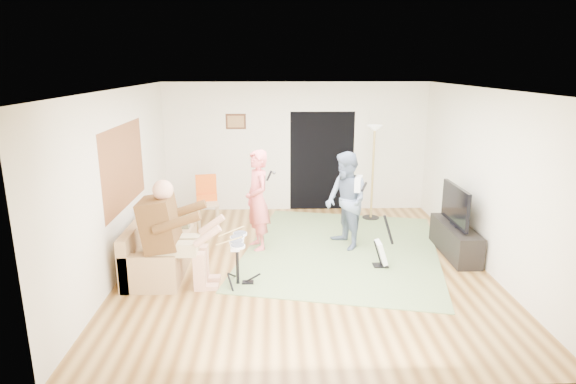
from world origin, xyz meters
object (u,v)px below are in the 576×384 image
object	(u,v)px
torchiere_lamp	(374,156)
guitar_spare	(382,252)
drum_kit	(237,264)
television	(455,205)
sofa	(157,251)
guitarist	(346,201)
tv_cabinet	(455,240)
dining_chair	(208,208)
singer	(257,200)

from	to	relation	value
torchiere_lamp	guitar_spare	bearing A→B (deg)	-97.49
drum_kit	torchiere_lamp	distance (m)	4.00
drum_kit	television	distance (m)	3.64
sofa	guitar_spare	bearing A→B (deg)	-1.68
guitarist	guitar_spare	size ratio (longest dim) A/B	1.97
tv_cabinet	guitarist	bearing A→B (deg)	168.11
tv_cabinet	guitar_spare	bearing A→B (deg)	-160.24
torchiere_lamp	dining_chair	xyz separation A→B (m)	(-3.25, -0.32, -0.95)
guitar_spare	dining_chair	xyz separation A→B (m)	(-2.93, 2.09, 0.11)
sofa	singer	size ratio (longest dim) A/B	1.12
sofa	television	distance (m)	4.79
guitarist	torchiere_lamp	size ratio (longest dim) A/B	0.87
torchiere_lamp	tv_cabinet	xyz separation A→B (m)	(1.00, -1.94, -1.05)
singer	guitar_spare	distance (m)	2.19
television	guitarist	bearing A→B (deg)	167.77
drum_kit	guitarist	size ratio (longest dim) A/B	0.43
sofa	television	bearing A→B (deg)	4.50
guitar_spare	torchiere_lamp	world-z (taller)	torchiere_lamp
guitar_spare	tv_cabinet	size ratio (longest dim) A/B	0.60
dining_chair	tv_cabinet	distance (m)	4.55
singer	guitarist	world-z (taller)	singer
sofa	dining_chair	distance (m)	2.06
singer	tv_cabinet	bearing A→B (deg)	62.74
drum_kit	tv_cabinet	world-z (taller)	drum_kit
sofa	television	xyz separation A→B (m)	(4.73, 0.37, 0.59)
sofa	television	world-z (taller)	television
sofa	guitarist	size ratio (longest dim) A/B	1.15
torchiere_lamp	television	distance (m)	2.20
torchiere_lamp	television	bearing A→B (deg)	-63.76
sofa	torchiere_lamp	distance (m)	4.55
television	tv_cabinet	bearing A→B (deg)	0.00
drum_kit	guitarist	xyz separation A→B (m)	(1.73, 1.39, 0.52)
singer	torchiere_lamp	xyz separation A→B (m)	(2.25, 1.56, 0.45)
torchiere_lamp	tv_cabinet	distance (m)	2.42
dining_chair	guitarist	bearing A→B (deg)	-38.44
torchiere_lamp	tv_cabinet	bearing A→B (deg)	-62.58
dining_chair	television	bearing A→B (deg)	-32.90
sofa	drum_kit	size ratio (longest dim) A/B	2.68
singer	guitarist	size ratio (longest dim) A/B	1.03
guitar_spare	torchiere_lamp	size ratio (longest dim) A/B	0.44
tv_cabinet	dining_chair	bearing A→B (deg)	159.19
sofa	dining_chair	size ratio (longest dim) A/B	1.94
sofa	torchiere_lamp	xyz separation A→B (m)	(3.78, 2.31, 1.05)
sofa	television	size ratio (longest dim) A/B	1.80
television	drum_kit	bearing A→B (deg)	-163.49
dining_chair	guitar_spare	bearing A→B (deg)	-47.35
drum_kit	singer	distance (m)	1.52
sofa	guitarist	bearing A→B (deg)	13.86
tv_cabinet	torchiere_lamp	bearing A→B (deg)	117.42
guitarist	television	distance (m)	1.76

